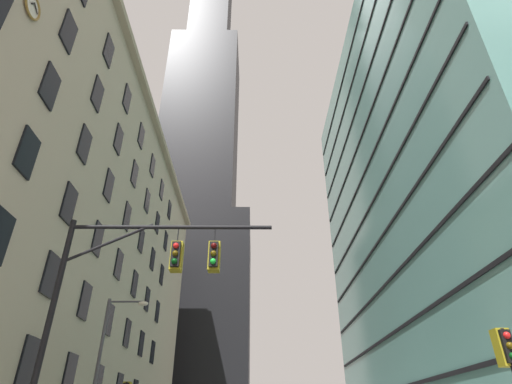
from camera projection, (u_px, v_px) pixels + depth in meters
station_building at (27, 232)px, 32.98m from camera, size 15.99×57.27×29.92m
dark_skyscraper at (198, 170)px, 93.85m from camera, size 24.11×24.11×178.80m
glass_office_midrise at (451, 188)px, 40.38m from camera, size 16.26×41.57×43.68m
traffic_signal_mast at (142, 281)px, 13.66m from camera, size 7.27×0.63×7.59m
traffic_light_near_right at (508, 355)px, 11.74m from camera, size 0.40×0.63×3.69m
street_lamppost at (106, 356)px, 21.12m from camera, size 2.25×0.32×7.32m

